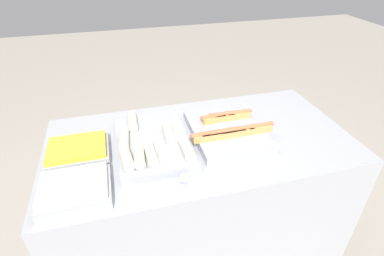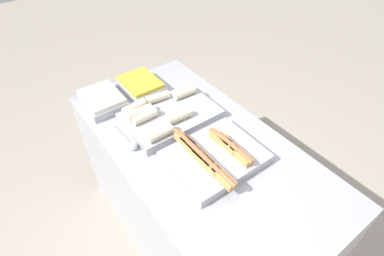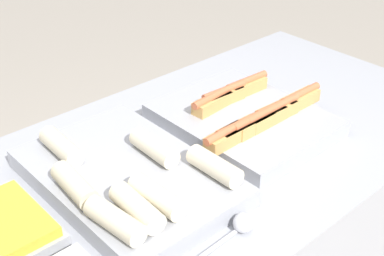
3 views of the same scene
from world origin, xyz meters
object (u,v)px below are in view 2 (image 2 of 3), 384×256
(tray_side_front, at_px, (103,100))
(tray_hotdogs, at_px, (214,156))
(tray_wraps, at_px, (168,114))
(tray_side_back, at_px, (141,85))
(serving_spoon_near, at_px, (131,144))

(tray_side_front, bearing_deg, tray_hotdogs, 18.41)
(tray_wraps, height_order, tray_side_back, tray_wraps)
(tray_side_back, bearing_deg, tray_wraps, -3.01)
(tray_wraps, relative_size, serving_spoon_near, 2.13)
(tray_side_back, distance_m, serving_spoon_near, 0.53)
(tray_side_front, distance_m, tray_side_back, 0.27)
(tray_wraps, height_order, serving_spoon_near, tray_wraps)
(tray_wraps, xyz_separation_m, serving_spoon_near, (0.08, -0.28, -0.02))
(tray_side_front, bearing_deg, serving_spoon_near, -4.42)
(tray_wraps, bearing_deg, tray_side_front, -145.28)
(tray_side_front, relative_size, tray_side_back, 1.00)
(tray_hotdogs, distance_m, tray_wraps, 0.41)
(tray_wraps, xyz_separation_m, tray_side_back, (-0.36, 0.02, 0.00))
(tray_wraps, distance_m, serving_spoon_near, 0.30)
(tray_hotdogs, bearing_deg, serving_spoon_near, -139.12)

